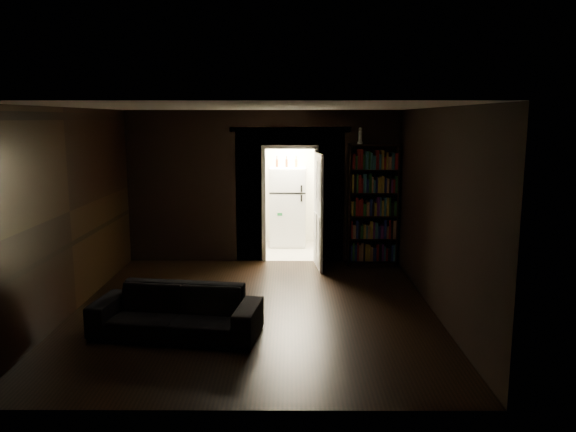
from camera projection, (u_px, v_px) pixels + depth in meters
name	position (u px, v px, depth m)	size (l,w,h in m)	color
ground	(254.00, 310.00, 7.87)	(5.50, 5.50, 0.00)	black
room_walls	(257.00, 182.00, 8.64)	(5.02, 5.61, 2.84)	black
kitchen_alcove	(290.00, 190.00, 11.47)	(2.20, 1.80, 2.60)	beige
sofa	(176.00, 304.00, 6.92)	(2.05, 0.89, 0.79)	black
bookshelf	(372.00, 205.00, 10.19)	(0.90, 0.32, 2.20)	black
refrigerator	(288.00, 206.00, 11.78)	(0.74, 0.68, 1.65)	white
door	(318.00, 211.00, 9.96)	(0.85, 0.05, 2.05)	silver
figurine	(360.00, 136.00, 9.95)	(0.10, 0.10, 0.29)	white
bottles	(287.00, 161.00, 11.64)	(0.58, 0.07, 0.23)	black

